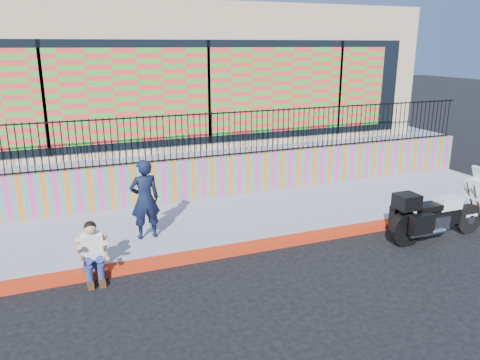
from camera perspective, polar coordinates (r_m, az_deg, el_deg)
ground at (r=10.03m, az=3.87°, el=-8.13°), size 90.00×90.00×0.00m
red_curb at (r=10.00m, az=3.87°, el=-7.73°), size 16.00×0.30×0.15m
sidewalk at (r=11.40m, az=0.31°, el=-4.62°), size 16.00×3.00×0.15m
mural_wall at (r=12.62m, az=-2.40°, el=0.44°), size 16.00×0.20×1.10m
metal_fence at (r=12.36m, az=-2.47°, el=5.58°), size 15.80×0.04×1.20m
elevated_platform at (r=17.41m, az=-7.99°, el=4.44°), size 16.00×10.00×1.25m
storefront_building at (r=16.86m, az=-8.16°, el=13.06°), size 14.00×8.06×4.00m
police_motorcycle at (r=11.03m, az=22.99°, el=-3.57°), size 2.45×0.81×1.52m
police_officer at (r=10.00m, az=-11.52°, el=-2.32°), size 0.65×0.45×1.71m
seated_man at (r=8.91m, az=-17.45°, el=-8.95°), size 0.54×0.71×1.06m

